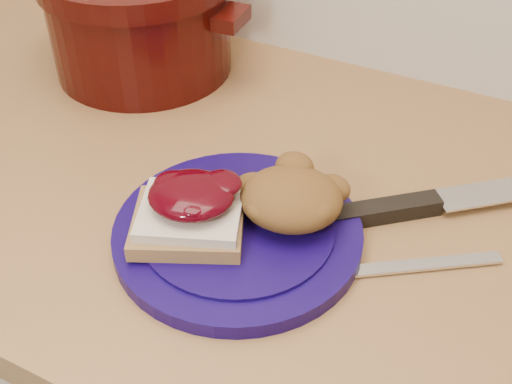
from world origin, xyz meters
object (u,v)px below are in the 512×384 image
at_px(pepper_grinder, 79,5).
at_px(chef_knife, 423,204).
at_px(dutch_oven, 140,17).
at_px(butter_knife, 407,266).
at_px(plate, 238,233).

bearing_deg(pepper_grinder, chef_knife, -13.16).
bearing_deg(dutch_oven, butter_knife, -25.61).
distance_m(dutch_oven, pepper_grinder, 0.10).
bearing_deg(dutch_oven, pepper_grinder, 179.53).
bearing_deg(pepper_grinder, butter_knife, -21.26).
distance_m(plate, chef_knife, 0.20).
relative_size(chef_knife, dutch_oven, 0.88).
bearing_deg(plate, butter_knife, 12.75).
xyz_separation_m(butter_knife, dutch_oven, (-0.44, 0.21, 0.07)).
xyz_separation_m(plate, dutch_oven, (-0.28, 0.25, 0.07)).
relative_size(butter_knife, pepper_grinder, 1.34).
bearing_deg(chef_knife, pepper_grinder, 126.79).
relative_size(dutch_oven, pepper_grinder, 2.20).
bearing_deg(chef_knife, butter_knife, -123.42).
relative_size(plate, chef_knife, 0.92).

